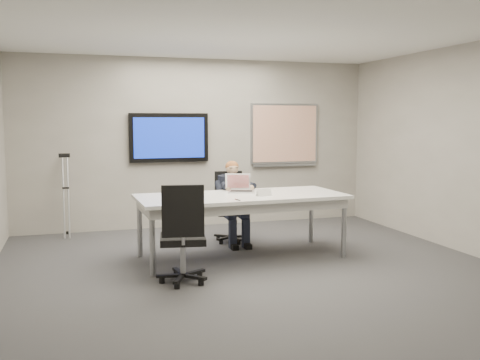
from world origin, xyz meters
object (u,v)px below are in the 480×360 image
object	(u,v)px
seated_person	(235,211)
conference_table	(241,202)
office_chair_near	(183,253)
laptop	(240,187)
office_chair_far	(231,220)

from	to	relation	value
seated_person	conference_table	bearing A→B (deg)	-98.44
office_chair_near	laptop	bearing A→B (deg)	-120.73
conference_table	seated_person	size ratio (longest dim) A/B	2.26
seated_person	laptop	bearing A→B (deg)	-95.98
office_chair_far	seated_person	size ratio (longest dim) A/B	0.86
office_chair_near	seated_person	size ratio (longest dim) A/B	0.93
office_chair_far	laptop	world-z (taller)	laptop
conference_table	seated_person	bearing A→B (deg)	77.97
office_chair_far	office_chair_near	world-z (taller)	office_chair_near
conference_table	laptop	bearing A→B (deg)	74.54
office_chair_far	office_chair_near	bearing A→B (deg)	-115.12
conference_table	office_chair_near	world-z (taller)	office_chair_near
office_chair_near	office_chair_far	bearing A→B (deg)	-110.56
conference_table	office_chair_far	distance (m)	1.04
conference_table	office_chair_near	bearing A→B (deg)	-138.59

